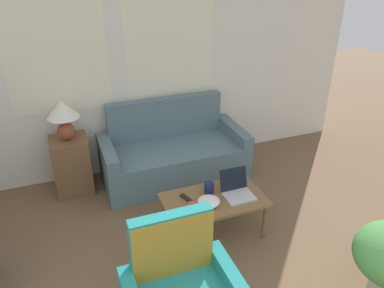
{
  "coord_description": "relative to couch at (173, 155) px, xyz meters",
  "views": [
    {
      "loc": [
        -0.79,
        -0.71,
        2.56
      ],
      "look_at": [
        0.46,
        2.58,
        0.75
      ],
      "focal_mm": 35.0,
      "sensor_mm": 36.0,
      "label": 1
    }
  ],
  "objects": [
    {
      "name": "wall_back",
      "position": [
        -0.45,
        0.42,
        1.02
      ],
      "size": [
        6.2,
        0.06,
        2.6
      ],
      "color": "white",
      "rests_on": "ground_plane"
    },
    {
      "name": "couch",
      "position": [
        0.0,
        0.0,
        0.0
      ],
      "size": [
        1.75,
        0.81,
        0.95
      ],
      "color": "slate",
      "rests_on": "ground_plane"
    },
    {
      "name": "side_table",
      "position": [
        -1.21,
        0.11,
        0.05
      ],
      "size": [
        0.41,
        0.41,
        0.67
      ],
      "color": "brown",
      "rests_on": "ground_plane"
    },
    {
      "name": "table_lamp",
      "position": [
        -1.21,
        0.11,
        0.69
      ],
      "size": [
        0.36,
        0.36,
        0.46
      ],
      "color": "brown",
      "rests_on": "side_table"
    },
    {
      "name": "coffee_table",
      "position": [
        0.02,
        -1.21,
        0.09
      ],
      "size": [
        0.99,
        0.58,
        0.42
      ],
      "color": "brown",
      "rests_on": "ground_plane"
    },
    {
      "name": "laptop",
      "position": [
        0.26,
        -1.23,
        0.2
      ],
      "size": [
        0.28,
        0.29,
        0.24
      ],
      "color": "#B7B7BC",
      "rests_on": "coffee_table"
    },
    {
      "name": "cup_navy",
      "position": [
        -0.25,
        -1.33,
        0.18
      ],
      "size": [
        0.1,
        0.1,
        0.09
      ],
      "color": "#B23D38",
      "rests_on": "coffee_table"
    },
    {
      "name": "cup_yellow",
      "position": [
        0.02,
        -1.09,
        0.2
      ],
      "size": [
        0.1,
        0.1,
        0.11
      ],
      "color": "#191E4C",
      "rests_on": "coffee_table"
    },
    {
      "name": "snack_bowl",
      "position": [
        -0.06,
        -1.27,
        0.17
      ],
      "size": [
        0.22,
        0.22,
        0.06
      ],
      "color": "white",
      "rests_on": "coffee_table"
    },
    {
      "name": "tv_remote",
      "position": [
        -0.23,
        -1.12,
        0.15
      ],
      "size": [
        0.09,
        0.16,
        0.02
      ],
      "color": "black",
      "rests_on": "coffee_table"
    }
  ]
}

